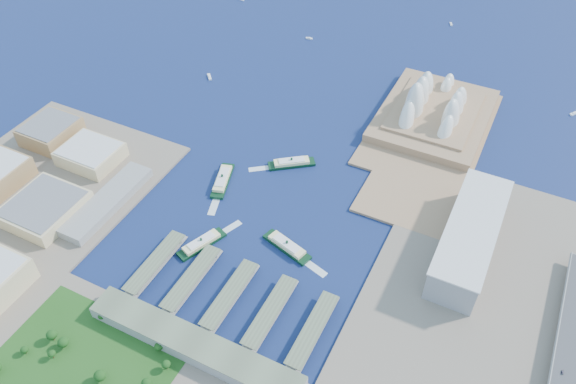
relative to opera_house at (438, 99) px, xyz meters
The scene contains 18 objects.
ground 300.75m from the opera_house, 110.56° to the right, with size 3000.00×3000.00×0.00m, color #0E1945.
east_land 357.85m from the opera_house, 67.75° to the right, with size 240.00×500.00×3.00m, color #7A6C5D.
peninsula 36.56m from the opera_house, 82.87° to the right, with size 135.00×220.00×3.00m, color #9B7654.
opera_house is the anchor object (origin of this frame).
toaster_building 219.62m from the opera_house, 65.77° to the right, with size 45.00×155.00×35.00m, color gray.
west_buildings 498.76m from the opera_house, 135.41° to the right, with size 200.00×280.00×27.00m, color #9B784D, non-canonical shape.
ferry_wharves 367.50m from the opera_house, 104.38° to the right, with size 184.00×90.00×9.30m, color #5A654C, non-canonical shape.
terminal_building 425.27m from the opera_house, 102.24° to the right, with size 200.00×28.00×12.00m, color gray.
park 498.56m from the opera_house, 109.34° to the right, with size 150.00×110.00×16.00m, color #194714, non-canonical shape.
ferry_a 286.73m from the opera_house, 129.23° to the right, with size 14.60×57.36×10.85m, color black, non-canonical shape.
ferry_b 204.07m from the opera_house, 127.71° to the right, with size 13.92×54.68×10.34m, color black, non-canonical shape.
ferry_c 346.95m from the opera_house, 115.73° to the right, with size 13.54×53.21×10.06m, color black, non-canonical shape.
ferry_d 286.85m from the opera_house, 104.49° to the right, with size 14.06×55.25×10.45m, color black, non-canonical shape.
boat_a 315.38m from the opera_house, behind, with size 4.01×16.05×3.10m, color white, non-canonical shape.
boat_b 262.57m from the opera_house, 152.61° to the left, with size 3.59×10.25×2.77m, color white, non-canonical shape.
boat_c 188.70m from the opera_house, 30.50° to the left, with size 3.79×13.00×2.93m, color white, non-canonical shape.
boat_e 270.74m from the opera_house, 99.87° to the left, with size 3.26×10.23×2.51m, color white, non-canonical shape.
car_c 361.05m from the opera_house, 58.02° to the right, with size 1.70×4.18×1.21m, color slate.
Camera 1 is at (199.15, -325.62, 431.10)m, focal length 35.00 mm.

